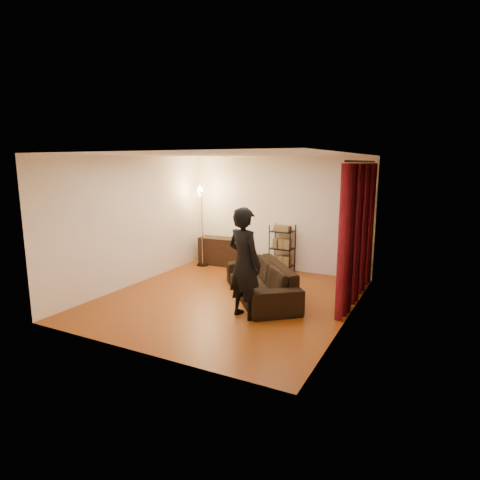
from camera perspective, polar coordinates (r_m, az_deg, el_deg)
The scene contains 14 objects.
floor at distance 7.76m, azimuth -1.69°, elevation -8.31°, with size 5.00×5.00×0.00m, color brown.
ceiling at distance 7.33m, azimuth -1.81°, elevation 12.04°, with size 5.00×5.00×0.00m, color white.
wall_back at distance 9.67m, azimuth 5.45°, elevation 3.70°, with size 5.00×5.00×0.00m, color white.
wall_front at distance 5.42m, azimuth -14.64°, elevation -2.29°, with size 5.00×5.00×0.00m, color white.
wall_left at distance 8.73m, azimuth -14.80°, elevation 2.61°, with size 5.00×5.00×0.00m, color white.
wall_right at distance 6.65m, azimuth 15.48°, elevation 0.08°, with size 5.00×5.00×0.00m, color white.
curtain_rod at distance 7.67m, azimuth 16.98°, elevation 10.64°, with size 0.04×0.04×2.65m, color black.
curtain at distance 7.78m, azimuth 16.31°, elevation 1.00°, with size 0.22×2.65×2.55m, color maroon, non-canonical shape.
sofa at distance 7.70m, azimuth 2.96°, elevation -5.84°, with size 2.31×0.90×0.68m, color black.
person at distance 6.61m, azimuth 0.61°, elevation -3.31°, with size 0.68×0.45×1.86m, color black.
media_cabinet at distance 10.19m, azimuth -2.48°, elevation -1.62°, with size 1.19×0.45×0.69m, color black.
storage_boxes at distance 9.77m, azimuth 2.17°, elevation -3.47°, with size 0.31×0.25×0.26m, color silver, non-canonical shape.
wire_shelf at distance 9.52m, azimuth 6.02°, elevation -1.22°, with size 0.51×0.36×1.13m, color black, non-canonical shape.
floor_lamp at distance 10.03m, azimuth -5.41°, elevation 2.11°, with size 0.37×0.37×2.06m, color silver, non-canonical shape.
Camera 1 is at (3.55, -6.41, 2.55)m, focal length 30.00 mm.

